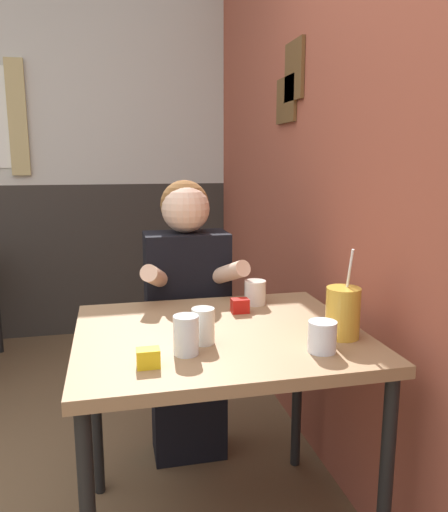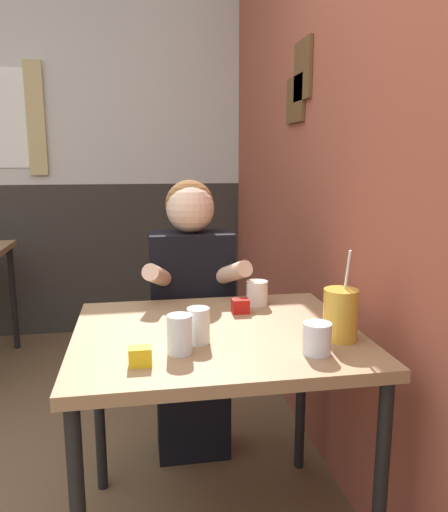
{
  "view_description": "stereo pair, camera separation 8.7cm",
  "coord_description": "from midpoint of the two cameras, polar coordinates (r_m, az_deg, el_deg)",
  "views": [
    {
      "loc": [
        0.5,
        -1.05,
        1.28
      ],
      "look_at": [
        0.87,
        0.56,
        0.96
      ],
      "focal_mm": 35.0,
      "sensor_mm": 36.0,
      "label": 1
    },
    {
      "loc": [
        0.58,
        -1.07,
        1.28
      ],
      "look_at": [
        0.87,
        0.56,
        0.96
      ],
      "focal_mm": 35.0,
      "sensor_mm": 36.0,
      "label": 2
    }
  ],
  "objects": [
    {
      "name": "cocktail_pitcher",
      "position": [
        1.54,
        14.74,
        -6.48
      ],
      "size": [
        0.1,
        0.1,
        0.27
      ],
      "color": "gold",
      "rests_on": "main_table"
    },
    {
      "name": "glass_center",
      "position": [
        1.47,
        -1.25,
        -7.97
      ],
      "size": [
        0.07,
        0.07,
        0.11
      ],
      "color": "silver",
      "rests_on": "main_table"
    },
    {
      "name": "condiment_mustard",
      "position": [
        1.34,
        -7.7,
        -11.32
      ],
      "size": [
        0.06,
        0.04,
        0.05
      ],
      "color": "yellow",
      "rests_on": "main_table"
    },
    {
      "name": "glass_near_pitcher",
      "position": [
        1.43,
        12.3,
        -9.19
      ],
      "size": [
        0.08,
        0.08,
        0.09
      ],
      "color": "silver",
      "rests_on": "main_table"
    },
    {
      "name": "person_seated",
      "position": [
        2.12,
        -2.53,
        -6.97
      ],
      "size": [
        0.42,
        0.4,
        1.2
      ],
      "color": "black",
      "rests_on": "ground_plane"
    },
    {
      "name": "glass_by_brick",
      "position": [
        1.4,
        -3.3,
        -8.94
      ],
      "size": [
        0.07,
        0.07,
        0.11
      ],
      "color": "silver",
      "rests_on": "main_table"
    },
    {
      "name": "condiment_ketchup",
      "position": [
        1.76,
        3.31,
        -5.73
      ],
      "size": [
        0.06,
        0.04,
        0.05
      ],
      "color": "#B7140F",
      "rests_on": "main_table"
    },
    {
      "name": "brick_wall_right",
      "position": [
        2.52,
        9.52,
        12.53
      ],
      "size": [
        0.08,
        4.64,
        2.7
      ],
      "color": "#9E4C38",
      "rests_on": "ground_plane"
    },
    {
      "name": "glass_far_side",
      "position": [
        1.86,
        5.14,
        -4.23
      ],
      "size": [
        0.08,
        0.08,
        0.09
      ],
      "color": "silver",
      "rests_on": "main_table"
    },
    {
      "name": "main_table",
      "position": [
        1.62,
        0.73,
        -11.11
      ],
      "size": [
        0.89,
        0.76,
        0.75
      ],
      "color": "#93704C",
      "rests_on": "ground_plane"
    },
    {
      "name": "back_wall",
      "position": [
        3.77,
        -18.73,
        11.66
      ],
      "size": [
        5.68,
        0.09,
        2.7
      ],
      "color": "silver",
      "rests_on": "ground_plane"
    }
  ]
}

